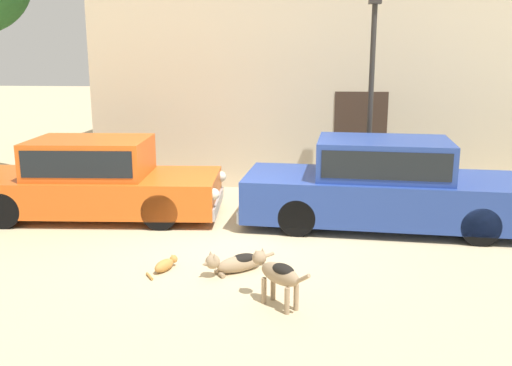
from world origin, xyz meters
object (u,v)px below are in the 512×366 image
parked_sedan_second (384,184)px  stray_dog_tan (235,262)px  stray_dog_spotted (278,273)px  stray_cat (165,265)px  parked_sedan_nearest (94,178)px  street_lamp (372,71)px

parked_sedan_second → stray_dog_tan: bearing=-129.7°
stray_dog_spotted → stray_cat: stray_dog_spotted is taller
parked_sedan_nearest → street_lamp: street_lamp is taller
parked_sedan_nearest → stray_dog_spotted: parked_sedan_nearest is taller
parked_sedan_nearest → stray_cat: 3.19m
parked_sedan_second → stray_dog_tan: parked_sedan_second is taller
parked_sedan_nearest → parked_sedan_second: size_ratio=0.94×
parked_sedan_nearest → stray_dog_tan: bearing=-44.0°
stray_dog_spotted → stray_cat: size_ratio=1.25×
parked_sedan_second → stray_cat: bearing=-139.6°
parked_sedan_second → stray_cat: parked_sedan_second is taller
stray_dog_spotted → street_lamp: (1.50, 4.73, 2.16)m
stray_dog_spotted → street_lamp: street_lamp is taller
parked_sedan_second → street_lamp: (-0.13, 1.45, 1.83)m
stray_dog_tan → stray_cat: size_ratio=1.58×
parked_sedan_nearest → stray_dog_tan: parked_sedan_nearest is taller
stray_dog_spotted → stray_dog_tan: size_ratio=0.79×
parked_sedan_nearest → street_lamp: size_ratio=1.15×
stray_dog_spotted → street_lamp: 5.41m
street_lamp → stray_dog_spotted: bearing=-107.6°
stray_dog_spotted → stray_dog_tan: 1.18m
parked_sedan_second → stray_dog_tan: 3.27m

